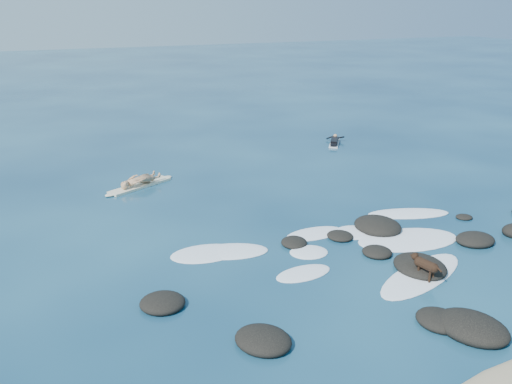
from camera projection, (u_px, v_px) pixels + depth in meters
name	position (u px, v px, depth m)	size (l,w,h in m)	color
ground	(362.00, 250.00, 17.49)	(160.00, 160.00, 0.00)	#0A2642
reef_rocks	(428.00, 262.00, 16.49)	(14.97, 7.97, 0.54)	black
breaking_foam	(403.00, 250.00, 17.50)	(12.94, 7.49, 0.12)	white
standing_surfer_rig	(139.00, 169.00, 23.14)	(3.21, 1.86, 1.96)	beige
paddling_surfer_rig	(334.00, 142.00, 30.24)	(1.60, 2.00, 0.38)	silver
dog	(425.00, 264.00, 15.52)	(0.41, 1.10, 0.70)	black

